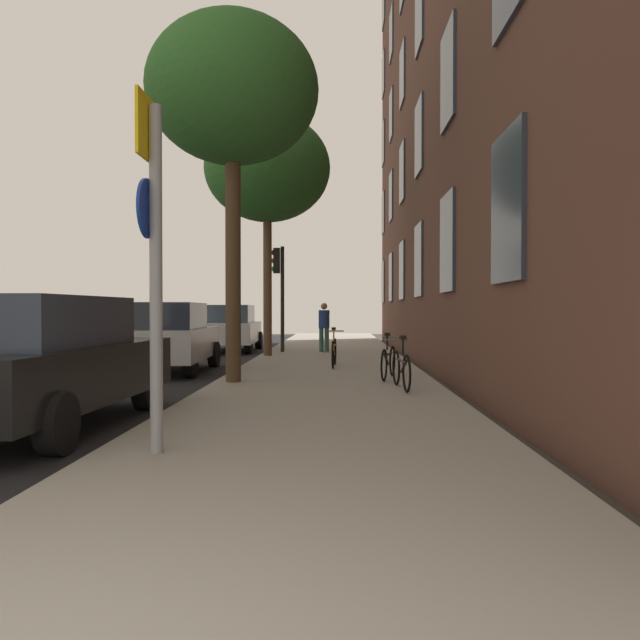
{
  "coord_description": "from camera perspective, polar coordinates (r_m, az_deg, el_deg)",
  "views": [
    {
      "loc": [
        1.33,
        -1.53,
        1.47
      ],
      "look_at": [
        0.91,
        13.02,
        1.23
      ],
      "focal_mm": 34.7,
      "sensor_mm": 36.0,
      "label": 1
    }
  ],
  "objects": [
    {
      "name": "ground_plane",
      "position": [
        17.0,
        -11.06,
        -4.02
      ],
      "size": [
        41.8,
        41.8,
        0.0
      ],
      "primitive_type": "plane",
      "color": "#332D28"
    },
    {
      "name": "road_asphalt",
      "position": [
        17.58,
        -17.76,
        -3.87
      ],
      "size": [
        7.0,
        38.0,
        0.01
      ],
      "primitive_type": "cube",
      "color": "black",
      "rests_on": "ground"
    },
    {
      "name": "sidewalk",
      "position": [
        16.59,
        0.85,
        -3.92
      ],
      "size": [
        4.2,
        38.0,
        0.12
      ],
      "primitive_type": "cube",
      "color": "gray",
      "rests_on": "ground"
    },
    {
      "name": "sign_post",
      "position": [
        6.04,
        -15.12,
        6.67
      ],
      "size": [
        0.16,
        0.6,
        3.35
      ],
      "color": "gray",
      "rests_on": "sidewalk"
    },
    {
      "name": "traffic_light",
      "position": [
        19.82,
        -3.79,
        3.74
      ],
      "size": [
        0.43,
        0.24,
        3.37
      ],
      "color": "black",
      "rests_on": "sidewalk"
    },
    {
      "name": "tree_near",
      "position": [
        12.35,
        -8.05,
        20.08
      ],
      "size": [
        3.2,
        3.2,
        6.8
      ],
      "color": "#4C3823",
      "rests_on": "sidewalk"
    },
    {
      "name": "tree_far",
      "position": [
        18.7,
        -4.88,
        13.72
      ],
      "size": [
        3.69,
        3.69,
        7.07
      ],
      "color": "brown",
      "rests_on": "sidewalk"
    },
    {
      "name": "bicycle_0",
      "position": [
        10.61,
        7.5,
        -4.42
      ],
      "size": [
        0.42,
        1.6,
        0.92
      ],
      "color": "black",
      "rests_on": "sidewalk"
    },
    {
      "name": "bicycle_1",
      "position": [
        12.17,
        6.32,
        -3.75
      ],
      "size": [
        0.54,
        1.59,
        0.9
      ],
      "color": "black",
      "rests_on": "sidewalk"
    },
    {
      "name": "bicycle_2",
      "position": [
        14.67,
        1.3,
        -2.89
      ],
      "size": [
        0.42,
        1.74,
        0.93
      ],
      "color": "black",
      "rests_on": "sidewalk"
    },
    {
      "name": "pedestrian_0",
      "position": [
        19.82,
        0.38,
        -0.36
      ],
      "size": [
        0.39,
        0.39,
        1.56
      ],
      "color": "#33594C",
      "rests_on": "sidewalk"
    },
    {
      "name": "car_0",
      "position": [
        8.28,
        -24.46,
        -3.45
      ],
      "size": [
        2.0,
        4.49,
        1.62
      ],
      "color": "black",
      "rests_on": "road_asphalt"
    },
    {
      "name": "car_1",
      "position": [
        14.84,
        -13.68,
        -1.5
      ],
      "size": [
        1.89,
        4.07,
        1.62
      ],
      "color": "#B7B7BC",
      "rests_on": "road_asphalt"
    },
    {
      "name": "car_2",
      "position": [
        21.91,
        -8.23,
        -0.7
      ],
      "size": [
        1.95,
        4.27,
        1.62
      ],
      "color": "silver",
      "rests_on": "road_asphalt"
    }
  ]
}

